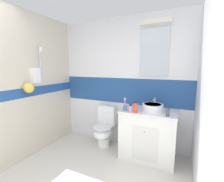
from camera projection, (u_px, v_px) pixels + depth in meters
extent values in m
cube|color=beige|center=(90.00, 182.00, 2.13)|extent=(3.20, 3.48, 0.04)
cube|color=white|center=(122.00, 122.00, 3.18)|extent=(3.20, 0.10, 0.85)
cube|color=#234C8C|center=(123.00, 90.00, 3.07)|extent=(3.20, 0.10, 0.50)
cube|color=white|center=(123.00, 48.00, 2.94)|extent=(3.20, 0.10, 1.15)
cube|color=silver|center=(154.00, 52.00, 2.65)|extent=(0.50, 0.02, 0.84)
cube|color=white|center=(155.00, 21.00, 2.54)|extent=(0.53, 0.10, 0.08)
cube|color=beige|center=(18.00, 87.00, 2.48)|extent=(0.10, 3.48, 2.50)
cube|color=#234C8C|center=(21.00, 93.00, 2.48)|extent=(0.01, 3.48, 0.16)
cube|color=white|center=(35.00, 75.00, 2.64)|extent=(0.10, 0.14, 0.26)
cylinder|color=silver|center=(40.00, 62.00, 2.74)|extent=(0.02, 0.02, 0.45)
cylinder|color=silver|center=(41.00, 49.00, 2.69)|extent=(0.10, 0.07, 0.11)
sphere|color=#F2CC4C|center=(29.00, 88.00, 2.49)|extent=(0.16, 0.16, 0.16)
cube|color=white|center=(214.00, 103.00, 1.37)|extent=(0.10, 3.48, 2.50)
cube|color=white|center=(148.00, 135.00, 2.64)|extent=(0.90, 0.56, 0.82)
cube|color=white|center=(149.00, 111.00, 2.56)|extent=(0.92, 0.58, 0.03)
cube|color=silver|center=(144.00, 144.00, 2.39)|extent=(0.40, 0.01, 0.57)
cylinder|color=silver|center=(145.00, 132.00, 2.34)|extent=(0.02, 0.02, 0.03)
cylinder|color=white|center=(153.00, 107.00, 2.52)|extent=(0.34, 0.34, 0.11)
cylinder|color=#AFB1BA|center=(153.00, 104.00, 2.51)|extent=(0.28, 0.28, 0.01)
cylinder|color=silver|center=(155.00, 103.00, 2.69)|extent=(0.03, 0.03, 0.18)
cylinder|color=silver|center=(154.00, 99.00, 2.59)|extent=(0.02, 0.15, 0.02)
cylinder|color=white|center=(104.00, 142.00, 3.05)|extent=(0.24, 0.24, 0.18)
ellipsoid|color=white|center=(103.00, 133.00, 2.98)|extent=(0.34, 0.42, 0.22)
cylinder|color=white|center=(103.00, 127.00, 2.96)|extent=(0.37, 0.37, 0.02)
cube|color=white|center=(107.00, 115.00, 3.12)|extent=(0.36, 0.17, 0.40)
cylinder|color=silver|center=(107.00, 105.00, 3.09)|extent=(0.04, 0.04, 0.02)
cylinder|color=#4C7299|center=(125.00, 108.00, 2.53)|extent=(0.06, 0.06, 0.10)
cylinder|color=#D872BF|center=(125.00, 104.00, 2.53)|extent=(0.03, 0.04, 0.17)
cube|color=white|center=(125.00, 99.00, 2.52)|extent=(0.02, 0.02, 0.03)
cylinder|color=#D872BF|center=(124.00, 104.00, 2.52)|extent=(0.01, 0.03, 0.17)
cube|color=white|center=(125.00, 99.00, 2.50)|extent=(0.01, 0.02, 0.03)
cylinder|color=#4C4C51|center=(168.00, 112.00, 2.23)|extent=(0.05, 0.05, 0.12)
cylinder|color=#262626|center=(168.00, 107.00, 2.22)|extent=(0.01, 0.01, 0.04)
cylinder|color=#262626|center=(168.00, 106.00, 2.21)|extent=(0.01, 0.02, 0.01)
cylinder|color=pink|center=(131.00, 109.00, 2.46)|extent=(0.06, 0.06, 0.10)
cylinder|color=black|center=(131.00, 105.00, 2.45)|extent=(0.04, 0.04, 0.02)
cylinder|color=#D84C33|center=(136.00, 108.00, 2.43)|extent=(0.07, 0.07, 0.15)
cylinder|color=black|center=(136.00, 102.00, 2.42)|extent=(0.05, 0.05, 0.02)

